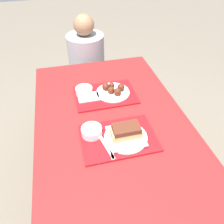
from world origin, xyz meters
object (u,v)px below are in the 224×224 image
at_px(tray_far, 105,95).
at_px(bowl_coleslaw_far, 84,90).
at_px(bowl_coleslaw_near, 92,131).
at_px(wings_plate_far, 113,90).
at_px(person_seated_across, 87,57).
at_px(tray_near, 118,138).
at_px(brisket_sandwich_plate, 126,134).

height_order(tray_far, bowl_coleslaw_far, bowl_coleslaw_far).
xyz_separation_m(bowl_coleslaw_near, wings_plate_far, (0.21, 0.35, -0.01)).
distance_m(bowl_coleslaw_near, person_seated_across, 1.06).
height_order(tray_near, person_seated_across, person_seated_across).
bearing_deg(wings_plate_far, bowl_coleslaw_near, -120.86).
bearing_deg(tray_near, brisket_sandwich_plate, -17.13).
distance_m(brisket_sandwich_plate, wings_plate_far, 0.42).
distance_m(tray_near, person_seated_across, 1.11).
distance_m(bowl_coleslaw_far, person_seated_across, 0.68).
height_order(bowl_coleslaw_near, wings_plate_far, wings_plate_far).
xyz_separation_m(bowl_coleslaw_near, bowl_coleslaw_far, (0.01, 0.39, 0.00)).
bearing_deg(bowl_coleslaw_far, bowl_coleslaw_near, -92.00).
distance_m(brisket_sandwich_plate, bowl_coleslaw_far, 0.49).
bearing_deg(person_seated_across, bowl_coleslaw_near, -96.77).
distance_m(brisket_sandwich_plate, person_seated_across, 1.13).
bearing_deg(tray_far, bowl_coleslaw_far, 163.10).
distance_m(tray_near, bowl_coleslaw_near, 0.15).
bearing_deg(bowl_coleslaw_far, wings_plate_far, -10.32).
bearing_deg(bowl_coleslaw_near, tray_far, 66.02).
relative_size(bowl_coleslaw_far, wings_plate_far, 0.50).
bearing_deg(wings_plate_far, brisket_sandwich_plate, -94.61).
relative_size(tray_near, person_seated_across, 0.62).
bearing_deg(person_seated_across, tray_far, -87.67).
relative_size(wings_plate_far, person_seated_across, 0.35).
bearing_deg(wings_plate_far, person_seated_across, 96.96).
xyz_separation_m(bowl_coleslaw_far, person_seated_across, (0.11, 0.66, -0.10)).
relative_size(tray_near, tray_far, 1.00).
distance_m(tray_far, bowl_coleslaw_near, 0.38).
relative_size(brisket_sandwich_plate, person_seated_across, 0.36).
relative_size(bowl_coleslaw_far, person_seated_across, 0.18).
bearing_deg(wings_plate_far, bowl_coleslaw_far, 169.68).
bearing_deg(brisket_sandwich_plate, wings_plate_far, 85.39).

